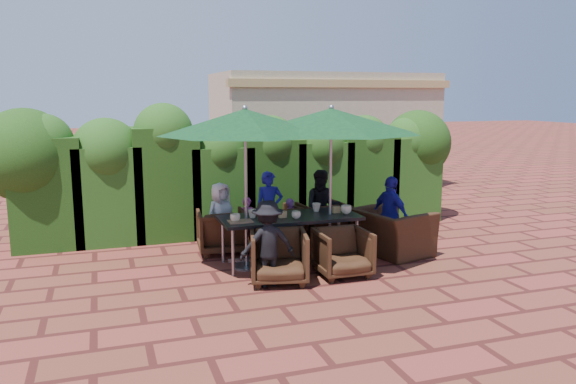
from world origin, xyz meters
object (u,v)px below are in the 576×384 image
object	(u,v)px
chair_near_left	(279,254)
chair_near_right	(343,250)
chair_far_mid	(278,225)
chair_end_right	(393,225)
umbrella_right	(331,121)
chair_far_left	(221,229)
chair_far_right	(323,220)
umbrella_left	(245,122)
dining_table	(290,221)

from	to	relation	value
chair_near_left	chair_near_right	xyz separation A→B (m)	(0.97, -0.02, -0.02)
chair_far_mid	chair_end_right	xyz separation A→B (m)	(1.66, -1.03, 0.11)
umbrella_right	chair_far_left	world-z (taller)	umbrella_right
chair_far_mid	chair_near_left	world-z (taller)	chair_near_left
chair_far_right	umbrella_right	bearing A→B (deg)	68.08
chair_far_left	chair_near_right	distance (m)	2.27
umbrella_left	umbrella_right	world-z (taller)	same
umbrella_left	chair_end_right	bearing A→B (deg)	-1.28
umbrella_right	chair_far_mid	bearing A→B (deg)	118.08
umbrella_left	chair_near_right	size ratio (longest dim) A/B	3.39
chair_far_right	chair_end_right	size ratio (longest dim) A/B	0.70
umbrella_left	chair_near_right	bearing A→B (deg)	-33.82
chair_far_mid	dining_table	bearing A→B (deg)	70.06
dining_table	chair_near_left	distance (m)	0.98
chair_far_left	chair_near_right	world-z (taller)	chair_far_left
chair_far_mid	chair_far_right	size ratio (longest dim) A/B	0.98
umbrella_right	chair_far_right	world-z (taller)	umbrella_right
umbrella_left	chair_far_mid	bearing A→B (deg)	50.22
dining_table	chair_near_left	bearing A→B (deg)	-118.14
umbrella_left	chair_far_mid	world-z (taller)	umbrella_left
chair_far_right	chair_near_left	distance (m)	2.30
chair_far_left	chair_far_mid	distance (m)	1.00
chair_near_right	chair_end_right	bearing A→B (deg)	32.59
umbrella_right	chair_end_right	xyz separation A→B (m)	(1.12, -0.01, -1.71)
dining_table	chair_near_left	size ratio (longest dim) A/B	2.70
umbrella_left	chair_near_left	xyz separation A→B (m)	(0.26, -0.81, -1.81)
umbrella_left	chair_near_right	distance (m)	2.36
chair_far_left	chair_far_mid	bearing A→B (deg)	-173.46
chair_end_right	chair_far_mid	bearing A→B (deg)	44.40
chair_far_right	chair_end_right	bearing A→B (deg)	121.40
chair_far_right	chair_near_right	xyz separation A→B (m)	(-0.44, -1.84, -0.02)
dining_table	chair_far_mid	distance (m)	0.99
chair_near_right	dining_table	bearing A→B (deg)	122.52
chair_far_left	chair_near_left	distance (m)	1.81
chair_far_left	chair_far_right	size ratio (longest dim) A/B	1.00
umbrella_left	chair_far_right	world-z (taller)	umbrella_left
chair_end_right	chair_far_left	bearing A→B (deg)	55.50
umbrella_right	chair_near_right	world-z (taller)	umbrella_right
chair_far_mid	chair_far_right	xyz separation A→B (m)	(0.86, 0.04, 0.01)
chair_near_right	chair_near_left	bearing A→B (deg)	179.64
chair_far_right	chair_near_left	xyz separation A→B (m)	(-1.41, -1.82, 0.00)
umbrella_left	umbrella_right	size ratio (longest dim) A/B	0.92
umbrella_left	umbrella_right	bearing A→B (deg)	-1.89
dining_table	chair_far_left	xyz separation A→B (m)	(-0.89, 0.92, -0.28)
dining_table	chair_far_right	xyz separation A→B (m)	(0.96, 0.99, -0.27)
chair_end_right	umbrella_right	bearing A→B (deg)	75.63
chair_far_left	chair_near_right	xyz separation A→B (m)	(1.42, -1.77, -0.02)
chair_far_right	dining_table	bearing A→B (deg)	40.37
dining_table	chair_far_right	bearing A→B (deg)	45.81
dining_table	chair_far_left	distance (m)	1.31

